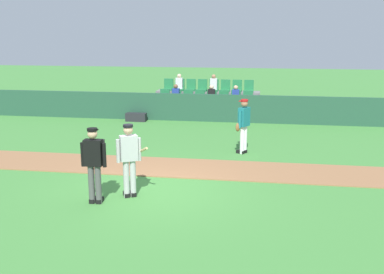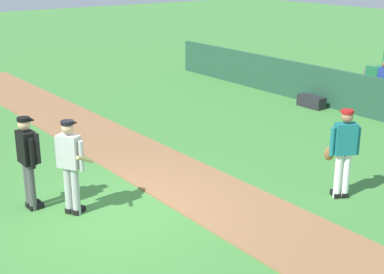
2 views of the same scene
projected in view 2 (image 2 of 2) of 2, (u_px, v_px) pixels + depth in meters
name	position (u px, v px, depth m)	size (l,w,h in m)	color
ground_plane	(113.00, 213.00, 10.12)	(80.00, 80.00, 0.00)	#42843A
infield_dirt_path	(196.00, 187.00, 11.21)	(28.00, 1.89, 0.03)	#936642
batter_grey_jersey	(71.00, 164.00, 9.80)	(0.74, 0.70, 1.76)	#B2B2B2
umpire_home_plate	(28.00, 158.00, 10.01)	(0.59, 0.31, 1.76)	#4C4C4C
runner_teal_jersey	(343.00, 151.00, 10.48)	(0.47, 0.59, 1.76)	white
equipment_bag	(311.00, 102.00, 17.18)	(0.90, 0.36, 0.36)	#232328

